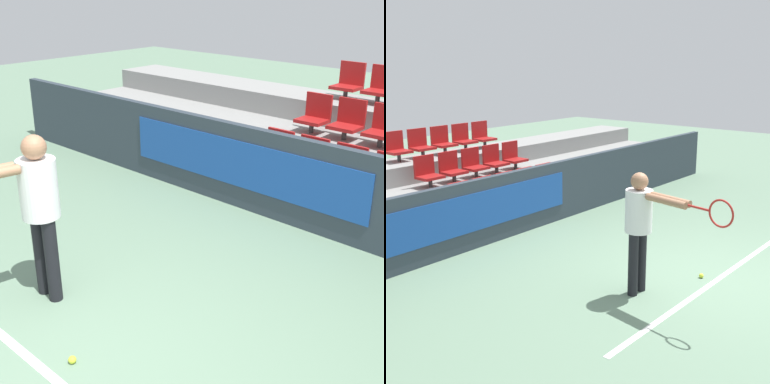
# 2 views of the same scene
# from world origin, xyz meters

# --- Properties ---
(ground_plane) EXTENTS (30.00, 30.00, 0.00)m
(ground_plane) POSITION_xyz_m (0.00, 0.00, 0.00)
(ground_plane) COLOR slate
(barrier_wall) EXTENTS (12.23, 0.14, 1.12)m
(barrier_wall) POSITION_xyz_m (-0.03, 3.56, 0.56)
(barrier_wall) COLOR #2D3842
(barrier_wall) RESTS_ON ground
(bleacher_tier_front) EXTENTS (11.83, 0.96, 0.36)m
(bleacher_tier_front) POSITION_xyz_m (0.00, 4.13, 0.18)
(bleacher_tier_front) COLOR gray
(bleacher_tier_front) RESTS_ON ground
(bleacher_tier_middle) EXTENTS (11.83, 0.96, 0.71)m
(bleacher_tier_middle) POSITION_xyz_m (0.00, 5.09, 0.36)
(bleacher_tier_middle) COLOR gray
(bleacher_tier_middle) RESTS_ON ground
(stadium_chair_0) EXTENTS (0.42, 0.37, 0.57)m
(stadium_chair_0) POSITION_xyz_m (-1.07, 4.24, 0.62)
(stadium_chair_0) COLOR #333333
(stadium_chair_0) RESTS_ON bleacher_tier_front
(stadium_chair_1) EXTENTS (0.42, 0.37, 0.57)m
(stadium_chair_1) POSITION_xyz_m (-0.54, 4.24, 0.62)
(stadium_chair_1) COLOR #333333
(stadium_chair_1) RESTS_ON bleacher_tier_front
(stadium_chair_2) EXTENTS (0.42, 0.37, 0.57)m
(stadium_chair_2) POSITION_xyz_m (0.00, 4.24, 0.62)
(stadium_chair_2) COLOR #333333
(stadium_chair_2) RESTS_ON bleacher_tier_front
(stadium_chair_5) EXTENTS (0.42, 0.37, 0.57)m
(stadium_chair_5) POSITION_xyz_m (-1.07, 5.21, 0.98)
(stadium_chair_5) COLOR #333333
(stadium_chair_5) RESTS_ON bleacher_tier_middle
(stadium_chair_6) EXTENTS (0.42, 0.37, 0.57)m
(stadium_chair_6) POSITION_xyz_m (-0.54, 5.21, 0.98)
(stadium_chair_6) COLOR #333333
(stadium_chair_6) RESTS_ON bleacher_tier_middle
(stadium_chair_7) EXTENTS (0.42, 0.37, 0.57)m
(stadium_chair_7) POSITION_xyz_m (0.00, 5.21, 0.98)
(stadium_chair_7) COLOR #333333
(stadium_chair_7) RESTS_ON bleacher_tier_middle
(stadium_chair_10) EXTENTS (0.42, 0.37, 0.57)m
(stadium_chair_10) POSITION_xyz_m (-1.07, 6.17, 1.33)
(stadium_chair_10) COLOR #333333
(stadium_chair_10) RESTS_ON bleacher_tier_back
(stadium_chair_11) EXTENTS (0.42, 0.37, 0.57)m
(stadium_chair_11) POSITION_xyz_m (-0.54, 6.17, 1.33)
(stadium_chair_11) COLOR #333333
(stadium_chair_11) RESTS_ON bleacher_tier_back
(tennis_player) EXTENTS (0.41, 1.53, 1.61)m
(tennis_player) POSITION_xyz_m (-1.15, 0.52, 1.01)
(tennis_player) COLOR black
(tennis_player) RESTS_ON ground
(tennis_ball) EXTENTS (0.07, 0.07, 0.07)m
(tennis_ball) POSITION_xyz_m (-0.17, 0.15, 0.03)
(tennis_ball) COLOR #CCDB33
(tennis_ball) RESTS_ON ground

